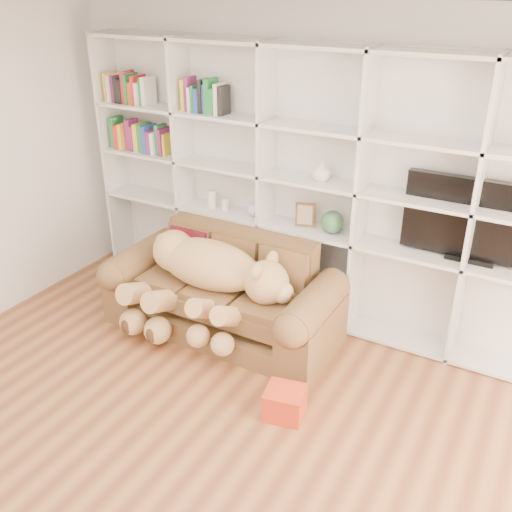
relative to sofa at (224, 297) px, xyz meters
The scene contains 15 objects.
floor 1.82m from the sofa, 72.79° to the right, with size 5.00×5.00×0.00m, color brown.
ceiling 2.98m from the sofa, 72.79° to the right, with size 5.00×5.00×0.00m, color white.
wall_back 1.40m from the sofa, 56.15° to the left, with size 5.00×0.02×2.70m, color white.
bookshelf 1.22m from the sofa, 66.05° to the left, with size 4.43×0.35×2.40m.
sofa is the anchor object (origin of this frame).
teddy_bear 0.32m from the sofa, 114.71° to the right, with size 1.41×0.80×0.82m.
throw_pillow 0.57m from the sofa, 162.84° to the left, with size 0.38×0.12×0.38m, color #5A0F13.
gift_box 1.25m from the sofa, 37.56° to the right, with size 0.27×0.26×0.22m, color red.
tv 2.16m from the sofa, 19.04° to the left, with size 1.10×0.18×0.65m.
picture_frame 1.01m from the sofa, 51.26° to the left, with size 0.17×0.03×0.22m, color #51331B.
green_vase 1.14m from the sofa, 39.15° to the left, with size 0.20×0.20×0.20m, color #305F3A.
figurine_tall 1.00m from the sofa, 129.89° to the left, with size 0.09×0.09×0.17m, color silver.
figurine_short 0.92m from the sofa, 120.28° to the left, with size 0.07×0.07×0.12m, color silver.
snow_globe 0.85m from the sofa, 93.61° to the left, with size 0.12×0.12×0.12m, color silver.
shelf_vase 1.37m from the sofa, 44.34° to the left, with size 0.17×0.17×0.17m, color silver.
Camera 1 is at (1.83, -1.92, 2.84)m, focal length 40.00 mm.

